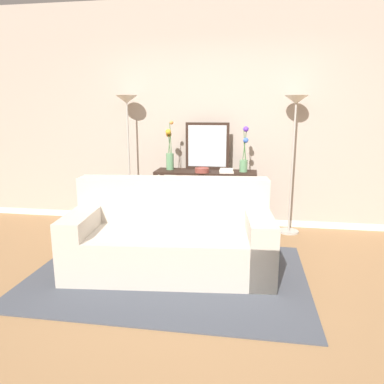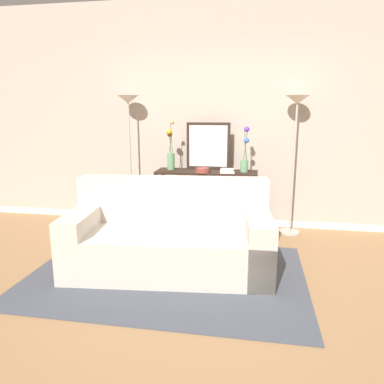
{
  "view_description": "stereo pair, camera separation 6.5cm",
  "coord_description": "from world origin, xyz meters",
  "px_view_note": "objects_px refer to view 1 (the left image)",
  "views": [
    {
      "loc": [
        0.42,
        -2.9,
        1.55
      ],
      "look_at": [
        -0.21,
        1.01,
        0.66
      ],
      "focal_mm": 34.03,
      "sensor_mm": 36.0,
      "label": 1
    },
    {
      "loc": [
        0.48,
        -2.89,
        1.55
      ],
      "look_at": [
        -0.21,
        1.01,
        0.66
      ],
      "focal_mm": 34.03,
      "sensor_mm": 36.0,
      "label": 2
    }
  ],
  "objects_px": {
    "vase_short_flowers": "(244,156)",
    "book_row_under_console": "(182,226)",
    "console_table": "(206,190)",
    "floor_lamp_left": "(128,125)",
    "couch": "(171,239)",
    "fruit_bowl": "(202,170)",
    "floor_lamp_right": "(295,127)",
    "book_stack": "(227,171)",
    "wall_mirror": "(207,146)",
    "vase_tall_flowers": "(170,153)"
  },
  "relations": [
    {
      "from": "floor_lamp_right",
      "to": "vase_short_flowers",
      "type": "height_order",
      "value": "floor_lamp_right"
    },
    {
      "from": "vase_tall_flowers",
      "to": "book_row_under_console",
      "type": "relative_size",
      "value": 1.51
    },
    {
      "from": "couch",
      "to": "vase_short_flowers",
      "type": "relative_size",
      "value": 3.58
    },
    {
      "from": "couch",
      "to": "floor_lamp_left",
      "type": "relative_size",
      "value": 1.16
    },
    {
      "from": "floor_lamp_left",
      "to": "floor_lamp_right",
      "type": "height_order",
      "value": "floor_lamp_left"
    },
    {
      "from": "floor_lamp_left",
      "to": "vase_short_flowers",
      "type": "bearing_deg",
      "value": -4.36
    },
    {
      "from": "wall_mirror",
      "to": "vase_short_flowers",
      "type": "xyz_separation_m",
      "value": [
        0.48,
        -0.16,
        -0.1
      ]
    },
    {
      "from": "floor_lamp_left",
      "to": "couch",
      "type": "bearing_deg",
      "value": -57.09
    },
    {
      "from": "couch",
      "to": "book_row_under_console",
      "type": "bearing_deg",
      "value": 95.66
    },
    {
      "from": "wall_mirror",
      "to": "fruit_bowl",
      "type": "distance_m",
      "value": 0.4
    },
    {
      "from": "console_table",
      "to": "floor_lamp_left",
      "type": "bearing_deg",
      "value": 173.59
    },
    {
      "from": "fruit_bowl",
      "to": "book_row_under_console",
      "type": "distance_m",
      "value": 0.84
    },
    {
      "from": "couch",
      "to": "console_table",
      "type": "relative_size",
      "value": 1.58
    },
    {
      "from": "couch",
      "to": "vase_tall_flowers",
      "type": "relative_size",
      "value": 3.23
    },
    {
      "from": "vase_tall_flowers",
      "to": "wall_mirror",
      "type": "bearing_deg",
      "value": 15.01
    },
    {
      "from": "console_table",
      "to": "vase_short_flowers",
      "type": "relative_size",
      "value": 2.27
    },
    {
      "from": "console_table",
      "to": "fruit_bowl",
      "type": "xyz_separation_m",
      "value": [
        -0.03,
        -0.12,
        0.28
      ]
    },
    {
      "from": "fruit_bowl",
      "to": "book_row_under_console",
      "type": "bearing_deg",
      "value": 156.39
    },
    {
      "from": "couch",
      "to": "console_table",
      "type": "distance_m",
      "value": 1.25
    },
    {
      "from": "console_table",
      "to": "fruit_bowl",
      "type": "height_order",
      "value": "fruit_bowl"
    },
    {
      "from": "vase_tall_flowers",
      "to": "vase_short_flowers",
      "type": "height_order",
      "value": "vase_tall_flowers"
    },
    {
      "from": "floor_lamp_left",
      "to": "vase_tall_flowers",
      "type": "relative_size",
      "value": 2.78
    },
    {
      "from": "console_table",
      "to": "floor_lamp_right",
      "type": "distance_m",
      "value": 1.35
    },
    {
      "from": "vase_short_flowers",
      "to": "vase_tall_flowers",
      "type": "bearing_deg",
      "value": 177.94
    },
    {
      "from": "console_table",
      "to": "floor_lamp_right",
      "type": "relative_size",
      "value": 0.74
    },
    {
      "from": "floor_lamp_right",
      "to": "book_row_under_console",
      "type": "relative_size",
      "value": 4.17
    },
    {
      "from": "floor_lamp_right",
      "to": "vase_short_flowers",
      "type": "distance_m",
      "value": 0.71
    },
    {
      "from": "wall_mirror",
      "to": "vase_tall_flowers",
      "type": "height_order",
      "value": "vase_tall_flowers"
    },
    {
      "from": "floor_lamp_left",
      "to": "fruit_bowl",
      "type": "height_order",
      "value": "floor_lamp_left"
    },
    {
      "from": "console_table",
      "to": "fruit_bowl",
      "type": "distance_m",
      "value": 0.3
    },
    {
      "from": "couch",
      "to": "floor_lamp_left",
      "type": "height_order",
      "value": "floor_lamp_left"
    },
    {
      "from": "console_table",
      "to": "book_row_under_console",
      "type": "bearing_deg",
      "value": -180.0
    },
    {
      "from": "floor_lamp_left",
      "to": "vase_tall_flowers",
      "type": "xyz_separation_m",
      "value": [
        0.58,
        -0.08,
        -0.35
      ]
    },
    {
      "from": "fruit_bowl",
      "to": "floor_lamp_left",
      "type": "bearing_deg",
      "value": 166.64
    },
    {
      "from": "couch",
      "to": "floor_lamp_left",
      "type": "distance_m",
      "value": 1.9
    },
    {
      "from": "floor_lamp_right",
      "to": "book_stack",
      "type": "xyz_separation_m",
      "value": [
        -0.81,
        -0.22,
        -0.53
      ]
    },
    {
      "from": "vase_short_flowers",
      "to": "floor_lamp_left",
      "type": "bearing_deg",
      "value": 175.64
    },
    {
      "from": "couch",
      "to": "wall_mirror",
      "type": "distance_m",
      "value": 1.59
    },
    {
      "from": "floor_lamp_left",
      "to": "book_stack",
      "type": "bearing_deg",
      "value": -9.4
    },
    {
      "from": "couch",
      "to": "fruit_bowl",
      "type": "distance_m",
      "value": 1.21
    },
    {
      "from": "vase_short_flowers",
      "to": "book_row_under_console",
      "type": "height_order",
      "value": "vase_short_flowers"
    },
    {
      "from": "floor_lamp_left",
      "to": "fruit_bowl",
      "type": "distance_m",
      "value": 1.18
    },
    {
      "from": "floor_lamp_left",
      "to": "console_table",
      "type": "bearing_deg",
      "value": -6.41
    },
    {
      "from": "couch",
      "to": "fruit_bowl",
      "type": "height_order",
      "value": "couch"
    },
    {
      "from": "wall_mirror",
      "to": "vase_tall_flowers",
      "type": "bearing_deg",
      "value": -164.99
    },
    {
      "from": "floor_lamp_right",
      "to": "fruit_bowl",
      "type": "relative_size",
      "value": 9.68
    },
    {
      "from": "floor_lamp_left",
      "to": "wall_mirror",
      "type": "distance_m",
      "value": 1.09
    },
    {
      "from": "couch",
      "to": "book_stack",
      "type": "distance_m",
      "value": 1.31
    },
    {
      "from": "wall_mirror",
      "to": "vase_short_flowers",
      "type": "bearing_deg",
      "value": -18.42
    },
    {
      "from": "wall_mirror",
      "to": "fruit_bowl",
      "type": "height_order",
      "value": "wall_mirror"
    }
  ]
}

